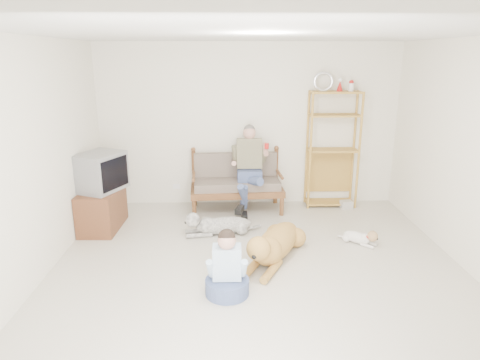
{
  "coord_description": "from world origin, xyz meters",
  "views": [
    {
      "loc": [
        -0.35,
        -4.37,
        2.49
      ],
      "look_at": [
        -0.19,
        1.0,
        0.92
      ],
      "focal_mm": 32.0,
      "sensor_mm": 36.0,
      "label": 1
    }
  ],
  "objects_px": {
    "loveseat": "(237,181)",
    "etagere": "(332,149)",
    "golden_retriever": "(274,244)",
    "tv_stand": "(102,209)"
  },
  "relations": [
    {
      "from": "loveseat",
      "to": "etagere",
      "type": "xyz_separation_m",
      "value": [
        1.6,
        0.14,
        0.51
      ]
    },
    {
      "from": "etagere",
      "to": "golden_retriever",
      "type": "height_order",
      "value": "etagere"
    },
    {
      "from": "loveseat",
      "to": "etagere",
      "type": "bearing_deg",
      "value": 1.57
    },
    {
      "from": "golden_retriever",
      "to": "tv_stand",
      "type": "bearing_deg",
      "value": -177.74
    },
    {
      "from": "tv_stand",
      "to": "golden_retriever",
      "type": "distance_m",
      "value": 2.68
    },
    {
      "from": "etagere",
      "to": "tv_stand",
      "type": "relative_size",
      "value": 2.44
    },
    {
      "from": "etagere",
      "to": "golden_retriever",
      "type": "bearing_deg",
      "value": -120.29
    },
    {
      "from": "tv_stand",
      "to": "golden_retriever",
      "type": "xyz_separation_m",
      "value": [
        2.44,
        -1.1,
        -0.1
      ]
    },
    {
      "from": "loveseat",
      "to": "tv_stand",
      "type": "xyz_separation_m",
      "value": [
        -2.02,
        -0.78,
        -0.19
      ]
    },
    {
      "from": "etagere",
      "to": "golden_retriever",
      "type": "distance_m",
      "value": 2.46
    }
  ]
}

